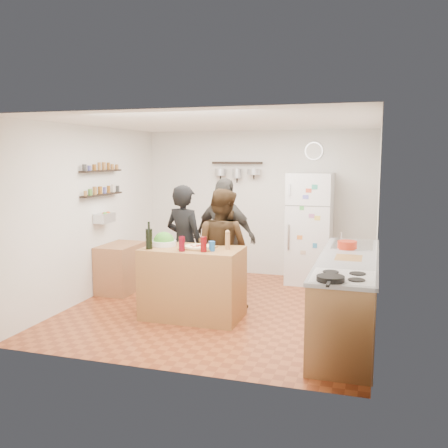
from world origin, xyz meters
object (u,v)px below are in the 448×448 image
(salad_bowl, at_px, (164,243))
(wall_clock, at_px, (314,151))
(pepper_mill, at_px, (228,242))
(fridge, at_px, (309,228))
(red_bowl, at_px, (347,245))
(person_left, at_px, (184,244))
(side_table, at_px, (121,268))
(wine_bottle, at_px, (149,239))
(prep_island, at_px, (193,283))
(person_center, at_px, (222,249))
(person_back, at_px, (225,237))
(counter_run, at_px, (347,297))
(salt_canister, at_px, (212,246))
(skillet, at_px, (330,279))

(salad_bowl, distance_m, wall_clock, 3.23)
(pepper_mill, height_order, fridge, fridge)
(salad_bowl, height_order, red_bowl, red_bowl)
(person_left, height_order, side_table, person_left)
(wine_bottle, bearing_deg, prep_island, 23.75)
(prep_island, distance_m, person_center, 0.66)
(prep_island, distance_m, wall_clock, 3.30)
(person_back, relative_size, side_table, 2.20)
(counter_run, bearing_deg, fridge, 108.06)
(red_bowl, bearing_deg, person_back, 160.65)
(salad_bowl, distance_m, salt_canister, 0.74)
(pepper_mill, relative_size, person_left, 0.12)
(red_bowl, relative_size, side_table, 0.30)
(pepper_mill, distance_m, wall_clock, 2.87)
(salt_canister, height_order, person_center, person_center)
(wall_clock, bearing_deg, salt_canister, -108.20)
(wine_bottle, relative_size, person_back, 0.15)
(prep_island, height_order, wine_bottle, wine_bottle)
(fridge, bearing_deg, person_back, -133.44)
(pepper_mill, distance_m, salt_canister, 0.23)
(salt_canister, height_order, skillet, salt_canister)
(prep_island, bearing_deg, counter_run, -1.66)
(person_center, xyz_separation_m, counter_run, (1.71, -0.56, -0.37))
(salad_bowl, height_order, side_table, salad_bowl)
(prep_island, relative_size, wine_bottle, 4.88)
(salad_bowl, height_order, person_left, person_left)
(person_left, xyz_separation_m, fridge, (1.53, 1.65, 0.06))
(salad_bowl, xyz_separation_m, person_left, (0.07, 0.55, -0.10))
(person_back, xyz_separation_m, side_table, (-1.60, -0.24, -0.51))
(person_center, bearing_deg, salt_canister, 110.71)
(person_center, height_order, skillet, person_center)
(prep_island, xyz_separation_m, person_left, (-0.35, 0.60, 0.38))
(prep_island, xyz_separation_m, side_table, (-1.50, 0.85, -0.09))
(prep_island, bearing_deg, side_table, 150.42)
(counter_run, bearing_deg, salt_canister, -177.77)
(salad_bowl, bearing_deg, person_back, 63.70)
(salad_bowl, bearing_deg, person_center, 35.08)
(pepper_mill, relative_size, person_back, 0.11)
(salad_bowl, xyz_separation_m, red_bowl, (2.31, 0.41, 0.03))
(prep_island, bearing_deg, salad_bowl, 173.21)
(person_center, distance_m, wall_clock, 2.64)
(salt_canister, bearing_deg, person_center, 96.55)
(person_left, bearing_deg, salad_bowl, 99.54)
(person_back, bearing_deg, wine_bottle, 82.75)
(person_left, bearing_deg, pepper_mill, 162.64)
(counter_run, distance_m, fridge, 2.46)
(salt_canister, distance_m, counter_run, 1.72)
(wine_bottle, distance_m, counter_run, 2.51)
(fridge, relative_size, side_table, 2.25)
(counter_run, xyz_separation_m, wall_clock, (-0.75, 2.63, 1.70))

